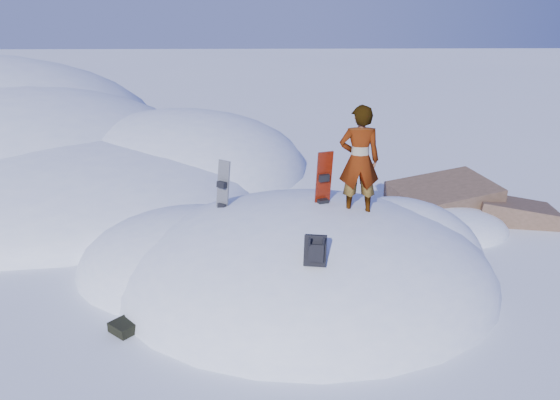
{
  "coord_description": "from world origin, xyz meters",
  "views": [
    {
      "loc": [
        -0.73,
        -9.1,
        4.82
      ],
      "look_at": [
        -0.49,
        0.3,
        1.49
      ],
      "focal_mm": 35.0,
      "sensor_mm": 36.0,
      "label": 1
    }
  ],
  "objects_px": {
    "snowboard_red": "(323,193)",
    "snowboard_dark": "(222,198)",
    "person": "(359,160)",
    "backpack": "(315,251)"
  },
  "relations": [
    {
      "from": "snowboard_red",
      "to": "snowboard_dark",
      "type": "distance_m",
      "value": 1.87
    },
    {
      "from": "snowboard_red",
      "to": "person",
      "type": "height_order",
      "value": "person"
    },
    {
      "from": "snowboard_dark",
      "to": "person",
      "type": "distance_m",
      "value": 2.63
    },
    {
      "from": "snowboard_red",
      "to": "snowboard_dark",
      "type": "relative_size",
      "value": 1.11
    },
    {
      "from": "snowboard_dark",
      "to": "person",
      "type": "relative_size",
      "value": 0.74
    },
    {
      "from": "snowboard_dark",
      "to": "person",
      "type": "height_order",
      "value": "person"
    },
    {
      "from": "backpack",
      "to": "person",
      "type": "xyz_separation_m",
      "value": [
        0.88,
        1.67,
        0.92
      ]
    },
    {
      "from": "snowboard_dark",
      "to": "backpack",
      "type": "xyz_separation_m",
      "value": [
        1.54,
        -2.23,
        -0.07
      ]
    },
    {
      "from": "snowboard_dark",
      "to": "backpack",
      "type": "bearing_deg",
      "value": -18.25
    },
    {
      "from": "snowboard_red",
      "to": "backpack",
      "type": "relative_size",
      "value": 2.9
    }
  ]
}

